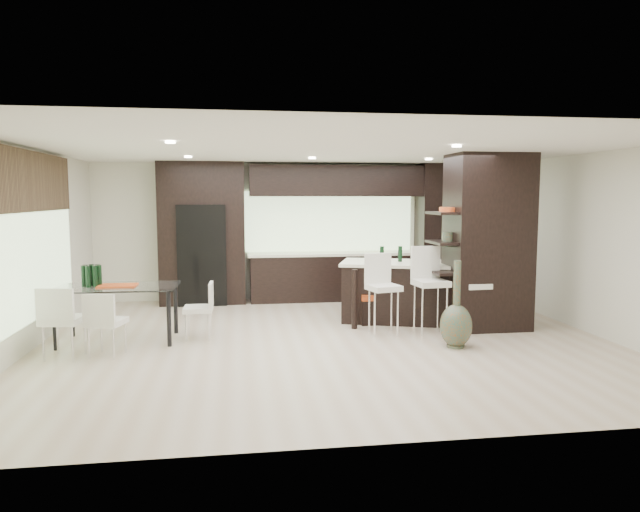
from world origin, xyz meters
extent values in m
plane|color=#C0AB92|center=(0.00, 0.00, 0.00)|extent=(8.00, 8.00, 0.00)
cube|color=silver|center=(0.00, 3.50, 1.35)|extent=(8.00, 0.02, 2.70)
cube|color=silver|center=(-4.00, 0.00, 1.35)|extent=(0.02, 7.00, 2.70)
cube|color=silver|center=(4.00, 0.00, 1.35)|extent=(0.02, 7.00, 2.70)
cube|color=white|center=(0.00, 0.00, 2.70)|extent=(8.00, 7.00, 0.02)
cube|color=#B2D199|center=(-3.96, 0.20, 1.35)|extent=(0.04, 3.20, 1.90)
cube|color=#B2D199|center=(0.60, 3.46, 1.55)|extent=(3.40, 0.04, 1.20)
cube|color=brown|center=(-3.93, 0.20, 2.25)|extent=(0.08, 3.00, 0.80)
cube|color=white|center=(0.00, 0.25, 2.68)|extent=(4.00, 3.00, 0.02)
cube|color=black|center=(0.50, 3.17, 1.35)|extent=(6.80, 0.68, 2.70)
cube|color=black|center=(-1.90, 3.12, 0.95)|extent=(0.90, 0.68, 1.90)
cube|color=black|center=(2.60, 0.40, 1.35)|extent=(1.20, 0.80, 2.70)
cube|color=black|center=(1.62, 1.03, 0.49)|extent=(2.55, 1.70, 0.98)
cube|color=silver|center=(0.90, 0.21, 0.49)|extent=(0.52, 0.52, 0.97)
cube|color=silver|center=(1.62, 0.19, 0.52)|extent=(0.50, 0.50, 1.05)
cube|color=silver|center=(2.34, 0.21, 0.49)|extent=(0.46, 0.46, 0.98)
cube|color=black|center=(1.31, 1.07, 0.25)|extent=(1.33, 0.64, 0.49)
cube|color=white|center=(-2.92, 0.35, 0.40)|extent=(1.66, 0.95, 0.79)
cube|color=silver|center=(-2.92, -0.40, 0.39)|extent=(0.51, 0.51, 0.77)
cube|color=silver|center=(-3.44, -0.43, 0.43)|extent=(0.54, 0.54, 0.86)
cube|color=silver|center=(-1.82, 0.35, 0.38)|extent=(0.42, 0.42, 0.75)
camera|label=1|loc=(-1.25, -7.92, 2.06)|focal=32.00mm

